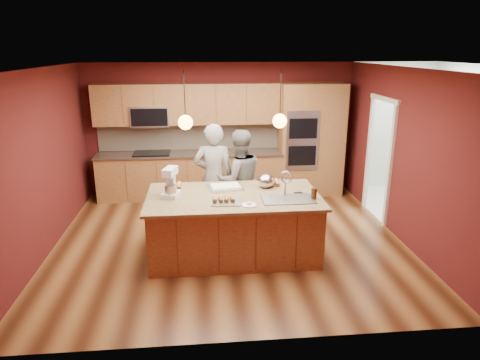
{
  "coord_description": "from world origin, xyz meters",
  "views": [
    {
      "loc": [
        -0.43,
        -6.3,
        2.98
      ],
      "look_at": [
        0.16,
        -0.1,
        1.04
      ],
      "focal_mm": 32.0,
      "sensor_mm": 36.0,
      "label": 1
    }
  ],
  "objects": [
    {
      "name": "stand_mixer",
      "position": [
        -0.87,
        -0.4,
        1.11
      ],
      "size": [
        0.3,
        0.35,
        0.42
      ],
      "rotation": [
        0.0,
        0.0,
        -0.29
      ],
      "color": "white",
      "rests_on": "island"
    },
    {
      "name": "doorway_trim",
      "position": [
        2.73,
        0.8,
        1.05
      ],
      "size": [
        0.08,
        1.11,
        2.2
      ],
      "primitive_type": null,
      "color": "silver",
      "rests_on": "wall_right"
    },
    {
      "name": "ceiling",
      "position": [
        0.0,
        0.0,
        2.7
      ],
      "size": [
        5.5,
        5.5,
        0.0
      ],
      "primitive_type": "plane",
      "rotation": [
        3.14,
        0.0,
        0.0
      ],
      "color": "silver",
      "rests_on": "ground"
    },
    {
      "name": "person_left",
      "position": [
        -0.22,
        0.5,
        0.91
      ],
      "size": [
        0.7,
        0.5,
        1.82
      ],
      "primitive_type": "imported",
      "rotation": [
        0.0,
        0.0,
        3.04
      ],
      "color": "black",
      "rests_on": "floor"
    },
    {
      "name": "cupcakes_right",
      "position": [
        0.7,
        -0.02,
        0.96
      ],
      "size": [
        0.17,
        0.26,
        0.08
      ],
      "primitive_type": null,
      "color": "tan",
      "rests_on": "island"
    },
    {
      "name": "mixing_bowl",
      "position": [
        0.55,
        -0.13,
        1.03
      ],
      "size": [
        0.26,
        0.26,
        0.22
      ],
      "primitive_type": "ellipsoid",
      "color": "#ADAFB5",
      "rests_on": "island"
    },
    {
      "name": "washer",
      "position": [
        4.22,
        0.91,
        0.53
      ],
      "size": [
        0.66,
        0.68,
        1.06
      ],
      "primitive_type": "cube",
      "rotation": [
        0.0,
        0.0,
        0.0
      ],
      "color": "white",
      "rests_on": "floor"
    },
    {
      "name": "tumbler",
      "position": [
        1.15,
        -0.71,
        1.0
      ],
      "size": [
        0.08,
        0.08,
        0.16
      ],
      "primitive_type": "cylinder",
      "color": "#361D0A",
      "rests_on": "island"
    },
    {
      "name": "person_right",
      "position": [
        0.2,
        0.5,
        0.85
      ],
      "size": [
        0.95,
        0.81,
        1.71
      ],
      "primitive_type": "imported",
      "rotation": [
        0.0,
        0.0,
        3.36
      ],
      "color": "slate",
      "rests_on": "floor"
    },
    {
      "name": "wall_right",
      "position": [
        2.75,
        0.0,
        1.35
      ],
      "size": [
        0.0,
        5.0,
        5.0
      ],
      "primitive_type": "plane",
      "rotation": [
        1.57,
        0.0,
        -1.57
      ],
      "color": "#4C1514",
      "rests_on": "ground"
    },
    {
      "name": "pendant_left",
      "position": [
        -0.62,
        -0.45,
        2.0
      ],
      "size": [
        0.2,
        0.2,
        0.8
      ],
      "color": "black",
      "rests_on": "ceiling"
    },
    {
      "name": "pendant_right",
      "position": [
        0.68,
        -0.45,
        2.0
      ],
      "size": [
        0.2,
        0.2,
        0.8
      ],
      "color": "black",
      "rests_on": "ceiling"
    },
    {
      "name": "wall_front",
      "position": [
        0.0,
        -2.5,
        1.35
      ],
      "size": [
        5.5,
        0.0,
        5.5
      ],
      "primitive_type": "plane",
      "rotation": [
        -1.57,
        0.0,
        0.0
      ],
      "color": "#4C1514",
      "rests_on": "ground"
    },
    {
      "name": "phone",
      "position": [
        0.99,
        -0.45,
        0.93
      ],
      "size": [
        0.13,
        0.09,
        0.01
      ],
      "primitive_type": "cube",
      "rotation": [
        0.0,
        0.0,
        0.25
      ],
      "color": "black",
      "rests_on": "island"
    },
    {
      "name": "island",
      "position": [
        0.05,
        -0.46,
        0.47
      ],
      "size": [
        2.51,
        1.41,
        1.3
      ],
      "color": "brown",
      "rests_on": "floor"
    },
    {
      "name": "dryer",
      "position": [
        4.19,
        1.62,
        0.45
      ],
      "size": [
        0.7,
        0.71,
        0.89
      ],
      "primitive_type": "cube",
      "rotation": [
        0.0,
        0.0,
        -0.32
      ],
      "color": "white",
      "rests_on": "floor"
    },
    {
      "name": "sheet_cake",
      "position": [
        -0.06,
        -0.12,
        0.95
      ],
      "size": [
        0.55,
        0.44,
        0.05
      ],
      "rotation": [
        0.0,
        0.0,
        0.17
      ],
      "color": "silver",
      "rests_on": "island"
    },
    {
      "name": "cabinet_run",
      "position": [
        -0.68,
        2.25,
        0.98
      ],
      "size": [
        3.74,
        0.64,
        2.3
      ],
      "color": "brown",
      "rests_on": "floor"
    },
    {
      "name": "laundry_room",
      "position": [
        4.35,
        1.2,
        1.95
      ],
      "size": [
        2.6,
        2.7,
        2.7
      ],
      "color": "silver",
      "rests_on": "ground"
    },
    {
      "name": "floor",
      "position": [
        0.0,
        0.0,
        0.0
      ],
      "size": [
        5.5,
        5.5,
        0.0
      ],
      "primitive_type": "plane",
      "color": "#40200F",
      "rests_on": "ground"
    },
    {
      "name": "plate",
      "position": [
        0.21,
        -0.89,
        0.93
      ],
      "size": [
        0.2,
        0.2,
        0.01
      ],
      "primitive_type": "cylinder",
      "color": "white",
      "rests_on": "island"
    },
    {
      "name": "oven_column",
      "position": [
        1.85,
        2.19,
        1.15
      ],
      "size": [
        1.3,
        0.62,
        2.3
      ],
      "color": "brown",
      "rests_on": "floor"
    },
    {
      "name": "wall_back",
      "position": [
        0.0,
        2.5,
        1.35
      ],
      "size": [
        5.5,
        0.0,
        5.5
      ],
      "primitive_type": "plane",
      "rotation": [
        1.57,
        0.0,
        0.0
      ],
      "color": "#4C1514",
      "rests_on": "ground"
    },
    {
      "name": "cupcakes_rack",
      "position": [
        -0.13,
        -0.75,
        0.98
      ],
      "size": [
        0.32,
        0.16,
        0.07
      ],
      "primitive_type": null,
      "color": "tan",
      "rests_on": "island"
    },
    {
      "name": "cupcakes_left",
      "position": [
        -0.85,
        -0.03,
        0.96
      ],
      "size": [
        0.25,
        0.25,
        0.08
      ],
      "primitive_type": null,
      "color": "tan",
      "rests_on": "island"
    },
    {
      "name": "cooling_rack",
      "position": [
        -0.1,
        -0.77,
        0.93
      ],
      "size": [
        0.42,
        0.32,
        0.02
      ],
      "primitive_type": "cube",
      "rotation": [
        0.0,
        0.0,
        -0.08
      ],
      "color": "#9CA0A3",
      "rests_on": "island"
    },
    {
      "name": "wall_left",
      "position": [
        -2.75,
        0.0,
        1.35
      ],
      "size": [
        0.0,
        5.0,
        5.0
      ],
      "primitive_type": "plane",
      "rotation": [
        1.57,
        0.0,
        1.57
      ],
      "color": "#4C1514",
      "rests_on": "ground"
    }
  ]
}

